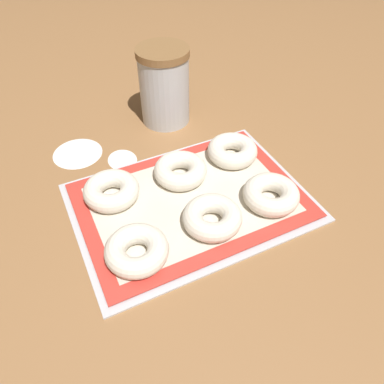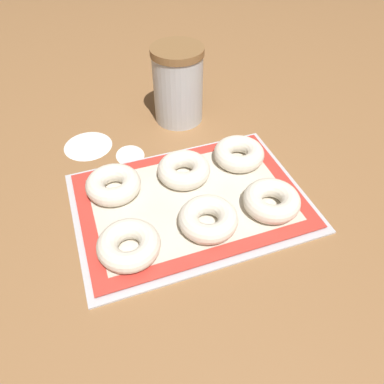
{
  "view_description": "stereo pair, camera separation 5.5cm",
  "coord_description": "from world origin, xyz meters",
  "px_view_note": "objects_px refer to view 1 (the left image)",
  "views": [
    {
      "loc": [
        -0.22,
        -0.47,
        0.53
      ],
      "look_at": [
        0.0,
        -0.02,
        0.03
      ],
      "focal_mm": 35.0,
      "sensor_mm": 36.0,
      "label": 1
    },
    {
      "loc": [
        -0.17,
        -0.49,
        0.53
      ],
      "look_at": [
        0.0,
        -0.02,
        0.03
      ],
      "focal_mm": 35.0,
      "sensor_mm": 36.0,
      "label": 2
    }
  ],
  "objects_px": {
    "bagel_front_left": "(137,250)",
    "bagel_front_center": "(212,217)",
    "bagel_back_center": "(180,170)",
    "bagel_back_left": "(111,191)",
    "baking_tray": "(192,201)",
    "bagel_front_right": "(271,194)",
    "flour_canister": "(164,86)",
    "bagel_back_right": "(232,151)"
  },
  "relations": [
    {
      "from": "bagel_back_right",
      "to": "flour_canister",
      "type": "height_order",
      "value": "flour_canister"
    },
    {
      "from": "bagel_front_right",
      "to": "flour_canister",
      "type": "xyz_separation_m",
      "value": [
        -0.06,
        0.36,
        0.06
      ]
    },
    {
      "from": "bagel_front_center",
      "to": "bagel_back_right",
      "type": "height_order",
      "value": "same"
    },
    {
      "from": "baking_tray",
      "to": "bagel_front_left",
      "type": "xyz_separation_m",
      "value": [
        -0.14,
        -0.08,
        0.03
      ]
    },
    {
      "from": "baking_tray",
      "to": "bagel_front_right",
      "type": "xyz_separation_m",
      "value": [
        0.13,
        -0.07,
        0.03
      ]
    },
    {
      "from": "baking_tray",
      "to": "bagel_front_right",
      "type": "distance_m",
      "value": 0.15
    },
    {
      "from": "baking_tray",
      "to": "bagel_back_right",
      "type": "distance_m",
      "value": 0.15
    },
    {
      "from": "bagel_front_center",
      "to": "flour_canister",
      "type": "distance_m",
      "value": 0.37
    },
    {
      "from": "bagel_back_center",
      "to": "bagel_back_right",
      "type": "height_order",
      "value": "same"
    },
    {
      "from": "bagel_front_left",
      "to": "bagel_back_left",
      "type": "bearing_deg",
      "value": 88.26
    },
    {
      "from": "bagel_front_left",
      "to": "bagel_back_left",
      "type": "height_order",
      "value": "same"
    },
    {
      "from": "bagel_front_center",
      "to": "bagel_back_center",
      "type": "distance_m",
      "value": 0.14
    },
    {
      "from": "bagel_front_left",
      "to": "flour_canister",
      "type": "height_order",
      "value": "flour_canister"
    },
    {
      "from": "flour_canister",
      "to": "bagel_front_center",
      "type": "bearing_deg",
      "value": -100.14
    },
    {
      "from": "bagel_front_left",
      "to": "bagel_front_center",
      "type": "distance_m",
      "value": 0.15
    },
    {
      "from": "bagel_front_right",
      "to": "bagel_back_left",
      "type": "relative_size",
      "value": 1.0
    },
    {
      "from": "baking_tray",
      "to": "bagel_front_center",
      "type": "relative_size",
      "value": 4.14
    },
    {
      "from": "baking_tray",
      "to": "bagel_back_right",
      "type": "height_order",
      "value": "bagel_back_right"
    },
    {
      "from": "bagel_front_left",
      "to": "bagel_back_center",
      "type": "relative_size",
      "value": 1.0
    },
    {
      "from": "flour_canister",
      "to": "bagel_front_left",
      "type": "bearing_deg",
      "value": -119.52
    },
    {
      "from": "bagel_back_left",
      "to": "flour_canister",
      "type": "distance_m",
      "value": 0.3
    },
    {
      "from": "bagel_front_left",
      "to": "bagel_back_left",
      "type": "distance_m",
      "value": 0.15
    },
    {
      "from": "bagel_back_left",
      "to": "bagel_back_right",
      "type": "xyz_separation_m",
      "value": [
        0.27,
        0.0,
        0.0
      ]
    },
    {
      "from": "baking_tray",
      "to": "bagel_back_left",
      "type": "bearing_deg",
      "value": 152.54
    },
    {
      "from": "baking_tray",
      "to": "bagel_back_center",
      "type": "xyz_separation_m",
      "value": [
        0.01,
        0.07,
        0.03
      ]
    },
    {
      "from": "bagel_front_center",
      "to": "bagel_front_left",
      "type": "bearing_deg",
      "value": -176.54
    },
    {
      "from": "bagel_front_right",
      "to": "flour_canister",
      "type": "relative_size",
      "value": 0.59
    },
    {
      "from": "bagel_front_right",
      "to": "bagel_front_left",
      "type": "bearing_deg",
      "value": -177.7
    },
    {
      "from": "bagel_front_left",
      "to": "bagel_front_center",
      "type": "bearing_deg",
      "value": 3.46
    },
    {
      "from": "bagel_front_left",
      "to": "bagel_back_right",
      "type": "distance_m",
      "value": 0.31
    },
    {
      "from": "bagel_front_center",
      "to": "baking_tray",
      "type": "bearing_deg",
      "value": 93.23
    },
    {
      "from": "bagel_front_center",
      "to": "bagel_back_left",
      "type": "relative_size",
      "value": 1.0
    },
    {
      "from": "bagel_back_right",
      "to": "flour_canister",
      "type": "xyz_separation_m",
      "value": [
        -0.06,
        0.21,
        0.06
      ]
    },
    {
      "from": "bagel_front_right",
      "to": "flour_canister",
      "type": "distance_m",
      "value": 0.37
    },
    {
      "from": "baking_tray",
      "to": "bagel_front_left",
      "type": "height_order",
      "value": "bagel_front_left"
    },
    {
      "from": "bagel_front_center",
      "to": "bagel_front_right",
      "type": "xyz_separation_m",
      "value": [
        0.13,
        0.0,
        0.0
      ]
    },
    {
      "from": "bagel_front_left",
      "to": "bagel_front_center",
      "type": "xyz_separation_m",
      "value": [
        0.14,
        0.01,
        0.0
      ]
    },
    {
      "from": "bagel_front_right",
      "to": "flour_canister",
      "type": "bearing_deg",
      "value": 99.82
    },
    {
      "from": "bagel_front_left",
      "to": "bagel_front_center",
      "type": "relative_size",
      "value": 1.0
    },
    {
      "from": "bagel_back_left",
      "to": "bagel_front_center",
      "type": "bearing_deg",
      "value": -45.74
    },
    {
      "from": "bagel_back_center",
      "to": "bagel_front_right",
      "type": "bearing_deg",
      "value": -47.54
    },
    {
      "from": "bagel_front_left",
      "to": "flour_canister",
      "type": "bearing_deg",
      "value": 60.48
    }
  ]
}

